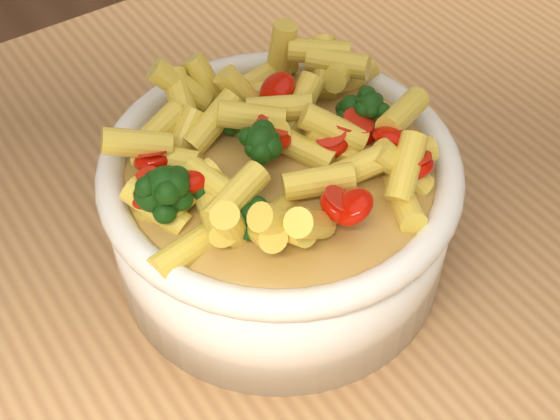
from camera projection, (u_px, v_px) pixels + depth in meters
table at (282, 346)px, 0.66m from camera, size 1.20×0.80×0.90m
serving_bowl at (280, 209)px, 0.56m from camera, size 0.25×0.25×0.11m
pasta_salad at (280, 140)px, 0.51m from camera, size 0.20×0.20×0.04m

